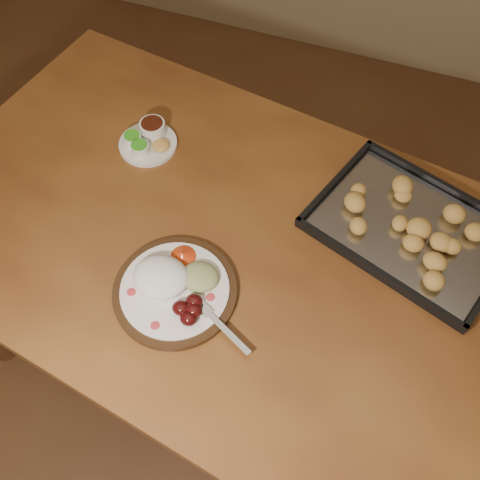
% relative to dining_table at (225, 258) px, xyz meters
% --- Properties ---
extents(ground, '(4.00, 4.00, 0.00)m').
position_rel_dining_table_xyz_m(ground, '(-0.20, -0.29, -0.65)').
color(ground, brown).
rests_on(ground, ground).
extents(dining_table, '(1.63, 1.14, 0.75)m').
position_rel_dining_table_xyz_m(dining_table, '(0.00, 0.00, 0.00)').
color(dining_table, brown).
rests_on(dining_table, ground).
extents(dinner_plate, '(0.34, 0.27, 0.06)m').
position_rel_dining_table_xyz_m(dinner_plate, '(-0.05, -0.17, 0.12)').
color(dinner_plate, black).
rests_on(dinner_plate, dining_table).
extents(condiment_saucer, '(0.15, 0.15, 0.05)m').
position_rel_dining_table_xyz_m(condiment_saucer, '(-0.29, 0.20, 0.12)').
color(condiment_saucer, silver).
rests_on(condiment_saucer, dining_table).
extents(baking_tray, '(0.51, 0.44, 0.05)m').
position_rel_dining_table_xyz_m(baking_tray, '(0.40, 0.16, 0.11)').
color(baking_tray, black).
rests_on(baking_tray, dining_table).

